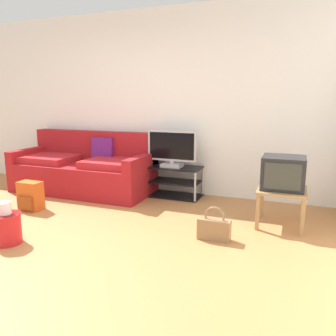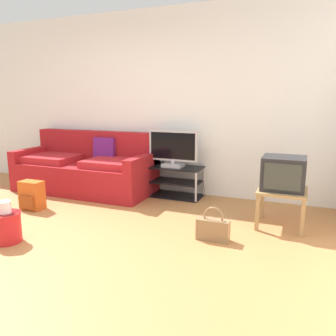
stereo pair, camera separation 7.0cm
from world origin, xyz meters
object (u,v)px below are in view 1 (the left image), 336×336
at_px(tv_stand, 172,181).
at_px(side_table, 282,195).
at_px(couch, 85,170).
at_px(flat_tv, 172,149).
at_px(handbag, 214,228).
at_px(crt_tv, 283,173).
at_px(backpack, 30,196).
at_px(cleaning_bucket, 6,226).

xyz_separation_m(tv_stand, side_table, (1.55, -0.67, 0.14)).
distance_m(couch, side_table, 2.96).
bearing_deg(flat_tv, couch, -172.27).
height_order(side_table, handbag, side_table).
xyz_separation_m(couch, crt_tv, (2.92, -0.45, 0.27)).
distance_m(side_table, handbag, 0.93).
bearing_deg(handbag, side_table, 47.50).
bearing_deg(crt_tv, flat_tv, 157.83).
relative_size(tv_stand, side_table, 1.62).
distance_m(backpack, handbag, 2.43).
bearing_deg(cleaning_bucket, tv_stand, 66.32).
relative_size(crt_tv, cleaning_bucket, 1.07).
height_order(couch, crt_tv, couch).
distance_m(handbag, cleaning_bucket, 2.06).
bearing_deg(tv_stand, backpack, -139.73).
relative_size(flat_tv, handbag, 2.09).
distance_m(couch, flat_tv, 1.43).
distance_m(tv_stand, cleaning_bucket, 2.35).
bearing_deg(backpack, tv_stand, 23.39).
height_order(crt_tv, backpack, crt_tv).
bearing_deg(tv_stand, handbag, -54.55).
relative_size(tv_stand, flat_tv, 1.15).
height_order(couch, backpack, couch).
bearing_deg(couch, side_table, -9.00).
bearing_deg(flat_tv, tv_stand, 90.00).
relative_size(side_table, crt_tv, 1.14).
relative_size(couch, backpack, 5.75).
distance_m(tv_stand, side_table, 1.70).
relative_size(backpack, handbag, 1.06).
xyz_separation_m(flat_tv, handbag, (0.95, -1.31, -0.58)).
relative_size(flat_tv, side_table, 1.41).
height_order(flat_tv, handbag, flat_tv).
height_order(couch, cleaning_bucket, couch).
distance_m(flat_tv, backpack, 1.99).
bearing_deg(couch, handbag, -25.84).
xyz_separation_m(couch, backpack, (-0.11, -1.05, -0.15)).
height_order(flat_tv, cleaning_bucket, flat_tv).
bearing_deg(side_table, backpack, -169.11).
distance_m(tv_stand, crt_tv, 1.73).
bearing_deg(backpack, couch, 67.06).
bearing_deg(tv_stand, cleaning_bucket, -113.68).
xyz_separation_m(couch, flat_tv, (1.37, 0.19, 0.37)).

